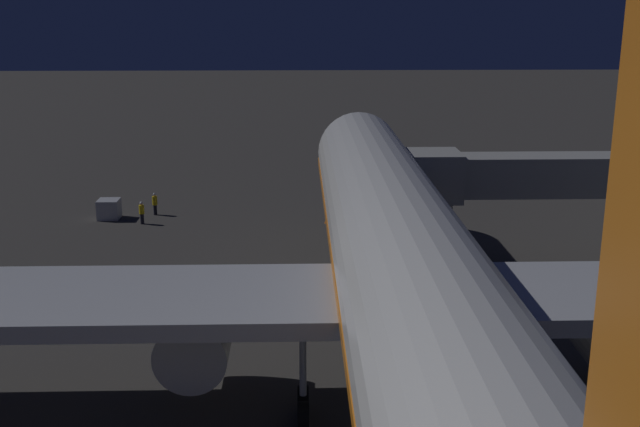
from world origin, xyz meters
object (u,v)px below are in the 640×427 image
airliner_at_gate (407,274)px  ground_crew_under_port_wing (142,212)px  traffic_cone_nose_port (384,219)px  jet_bridge (553,175)px  traffic_cone_nose_starboard (327,220)px  ground_crew_marshaller_fwd (155,203)px  baggage_container_near_belt (109,209)px

airliner_at_gate → ground_crew_under_port_wing: bearing=-59.6°
airliner_at_gate → traffic_cone_nose_port: (-2.20, -27.61, -5.50)m
ground_crew_under_port_wing → traffic_cone_nose_port: (-18.50, 0.21, -0.69)m
jet_bridge → traffic_cone_nose_starboard: 17.91m
ground_crew_marshaller_fwd → ground_crew_under_port_wing: (0.53, 2.60, -0.02)m
ground_crew_marshaller_fwd → traffic_cone_nose_port: 18.21m
traffic_cone_nose_port → traffic_cone_nose_starboard: size_ratio=1.00×
jet_bridge → baggage_container_near_belt: 33.32m
airliner_at_gate → ground_crew_under_port_wing: size_ratio=32.75×
airliner_at_gate → ground_crew_marshaller_fwd: size_ratio=32.01×
ground_crew_marshaller_fwd → ground_crew_under_port_wing: 2.66m
airliner_at_gate → traffic_cone_nose_port: size_ratio=104.70×
airliner_at_gate → jet_bridge: 21.06m
traffic_cone_nose_port → jet_bridge: bearing=133.1°
traffic_cone_nose_starboard → baggage_container_near_belt: bearing=-6.1°
ground_crew_marshaller_fwd → traffic_cone_nose_port: size_ratio=3.27×
ground_crew_under_port_wing → traffic_cone_nose_starboard: (-14.10, 0.21, -0.69)m
baggage_container_near_belt → airliner_at_gate: bearing=123.1°
baggage_container_near_belt → ground_crew_under_port_wing: size_ratio=0.92×
ground_crew_under_port_wing → traffic_cone_nose_port: ground_crew_under_port_wing is taller
traffic_cone_nose_starboard → traffic_cone_nose_port: bearing=180.0°
jet_bridge → baggage_container_near_belt: (30.73, -11.82, -5.10)m
airliner_at_gate → ground_crew_under_port_wing: airliner_at_gate is taller
ground_crew_under_port_wing → traffic_cone_nose_port: 18.52m
airliner_at_gate → baggage_container_near_belt: bearing=-56.9°
traffic_cone_nose_port → traffic_cone_nose_starboard: bearing=0.0°
airliner_at_gate → traffic_cone_nose_starboard: (2.20, -27.61, -5.50)m
traffic_cone_nose_port → traffic_cone_nose_starboard: same height
traffic_cone_nose_starboard → ground_crew_marshaller_fwd: bearing=-11.7°
airliner_at_gate → jet_bridge: (-11.56, -17.60, 0.08)m
airliner_at_gate → ground_crew_marshaller_fwd: 34.60m
jet_bridge → traffic_cone_nose_port: bearing=-46.9°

